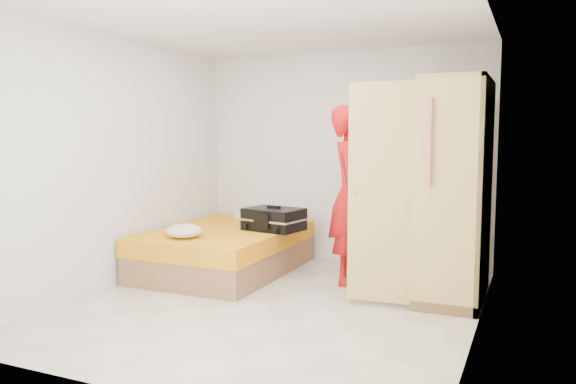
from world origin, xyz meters
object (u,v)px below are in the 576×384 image
at_px(wardrobe, 449,196).
at_px(person, 351,195).
at_px(round_cushion, 184,231).
at_px(suitcase, 274,219).
at_px(bed, 225,250).

height_order(wardrobe, person, wardrobe).
distance_m(person, round_cushion, 1.80).
relative_size(wardrobe, round_cushion, 5.47).
height_order(person, suitcase, person).
bearing_deg(bed, round_cushion, -99.32).
xyz_separation_m(wardrobe, round_cushion, (-2.61, -0.61, -0.43)).
xyz_separation_m(suitcase, round_cushion, (-0.65, -0.82, -0.05)).
bearing_deg(person, bed, 84.77).
relative_size(person, suitcase, 2.65).
xyz_separation_m(wardrobe, suitcase, (-1.96, 0.21, -0.38)).
bearing_deg(bed, suitcase, 17.29).
distance_m(suitcase, round_cushion, 1.05).
xyz_separation_m(wardrobe, person, (-1.04, 0.20, -0.05)).
distance_m(wardrobe, person, 1.06).
bearing_deg(wardrobe, person, 169.00).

